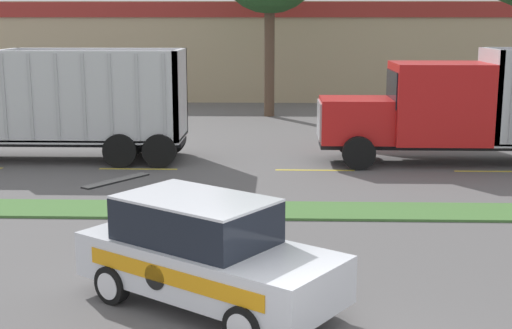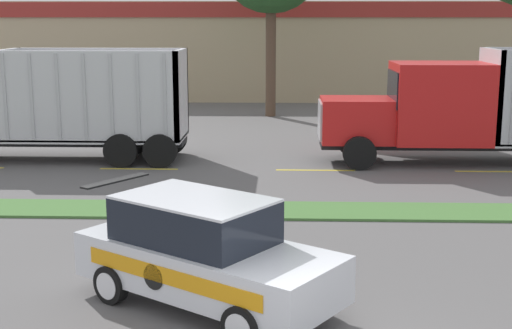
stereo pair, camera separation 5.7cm
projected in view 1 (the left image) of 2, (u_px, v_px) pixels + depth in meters
grass_verge at (298, 211)px, 16.96m from camera, size 120.00×1.54×0.06m
centre_line_3 at (138, 169)px, 21.79m from camera, size 2.40×0.14×0.01m
centre_line_4 at (315, 170)px, 21.62m from camera, size 2.40×0.14×0.01m
centre_line_5 at (494, 171)px, 21.45m from camera, size 2.40×0.14×0.01m
dump_truck_mid at (474, 111)px, 22.39m from camera, size 11.45×2.62×3.61m
rally_car at (205, 252)px, 11.28m from camera, size 4.56×3.91×1.80m
store_building_backdrop at (301, 48)px, 44.05m from camera, size 37.55×12.10×5.42m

